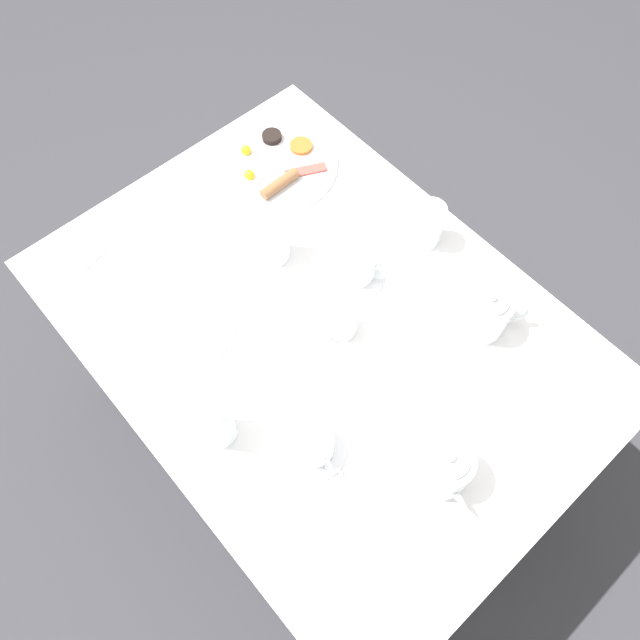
% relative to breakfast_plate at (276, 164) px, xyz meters
% --- Properties ---
extents(ground_plane, '(8.00, 8.00, 0.00)m').
position_rel_breakfast_plate_xyz_m(ground_plane, '(0.22, 0.42, -0.72)').
color(ground_plane, '#333338').
extents(table, '(0.89, 1.23, 0.71)m').
position_rel_breakfast_plate_xyz_m(table, '(0.22, 0.42, -0.07)').
color(table, white).
rests_on(table, ground_plane).
extents(breakfast_plate, '(0.32, 0.32, 0.04)m').
position_rel_breakfast_plate_xyz_m(breakfast_plate, '(0.00, 0.00, 0.00)').
color(breakfast_plate, white).
rests_on(breakfast_plate, table).
extents(teapot_near, '(0.10, 0.19, 0.13)m').
position_rel_breakfast_plate_xyz_m(teapot_near, '(0.26, 0.82, 0.05)').
color(teapot_near, white).
rests_on(teapot_near, table).
extents(teapot_far, '(0.16, 0.13, 0.13)m').
position_rel_breakfast_plate_xyz_m(teapot_far, '(-0.05, 0.66, 0.05)').
color(teapot_far, white).
rests_on(teapot_far, table).
extents(teacup_with_saucer_left, '(0.13, 0.13, 0.06)m').
position_rel_breakfast_plate_xyz_m(teacup_with_saucer_left, '(0.07, 0.38, 0.02)').
color(teacup_with_saucer_left, white).
rests_on(teacup_with_saucer_left, table).
extents(teacup_with_saucer_right, '(0.13, 0.13, 0.06)m').
position_rel_breakfast_plate_xyz_m(teacup_with_saucer_right, '(0.42, 0.62, 0.02)').
color(teacup_with_saucer_right, white).
rests_on(teacup_with_saucer_right, table).
extents(water_glass_tall, '(0.07, 0.07, 0.12)m').
position_rel_breakfast_plate_xyz_m(water_glass_tall, '(-0.12, 0.41, 0.05)').
color(water_glass_tall, white).
rests_on(water_glass_tall, table).
extents(water_glass_short, '(0.07, 0.07, 0.15)m').
position_rel_breakfast_plate_xyz_m(water_glass_short, '(0.54, 0.47, 0.07)').
color(water_glass_short, white).
rests_on(water_glass_short, table).
extents(wine_glass_spare, '(0.07, 0.07, 0.13)m').
position_rel_breakfast_plate_xyz_m(wine_glass_spare, '(0.17, 0.21, 0.06)').
color(wine_glass_spare, white).
rests_on(wine_glass_spare, table).
extents(creamer_jug, '(0.09, 0.07, 0.06)m').
position_rel_breakfast_plate_xyz_m(creamer_jug, '(0.19, 0.46, 0.02)').
color(creamer_jug, white).
rests_on(creamer_jug, table).
extents(fork_by_plate, '(0.17, 0.05, 0.00)m').
position_rel_breakfast_plate_xyz_m(fork_by_plate, '(0.46, -0.07, -0.01)').
color(fork_by_plate, silver).
rests_on(fork_by_plate, table).
extents(knife_by_plate, '(0.20, 0.09, 0.00)m').
position_rel_breakfast_plate_xyz_m(knife_by_plate, '(0.36, 0.30, -0.01)').
color(knife_by_plate, silver).
rests_on(knife_by_plate, table).
extents(spoon_for_tea, '(0.13, 0.09, 0.00)m').
position_rel_breakfast_plate_xyz_m(spoon_for_tea, '(0.49, 0.89, -0.01)').
color(spoon_for_tea, silver).
rests_on(spoon_for_tea, table).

